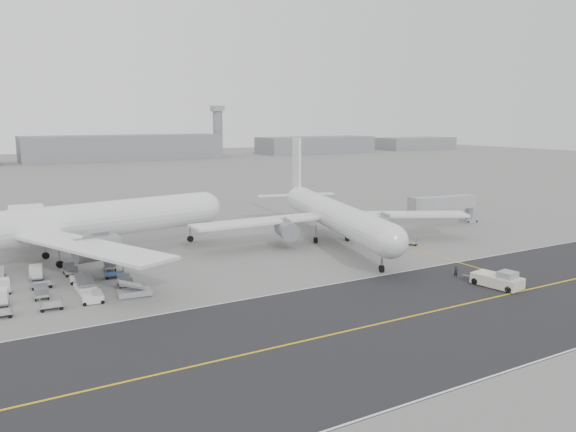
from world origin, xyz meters
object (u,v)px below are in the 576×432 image
control_tower (218,130)px  ground_crew_a (456,272)px  airliner_a (53,225)px  pushback_tug (498,280)px  jet_bridge (443,204)px  airliner_b (332,214)px

control_tower → ground_crew_a: size_ratio=18.31×
airliner_a → pushback_tug: 69.72m
ground_crew_a → control_tower: bearing=93.2°
control_tower → pushback_tug: size_ratio=3.46×
control_tower → jet_bridge: control_tower is taller
control_tower → airliner_a: (-128.00, -234.36, -9.92)m
control_tower → airliner_b: control_tower is taller
airliner_b → ground_crew_a: (2.49, -29.19, -4.67)m
control_tower → airliner_a: size_ratio=0.49×
airliner_a → ground_crew_a: size_ratio=37.15×
pushback_tug → control_tower: bearing=65.5°
airliner_b → ground_crew_a: airliner_b is taller
jet_bridge → ground_crew_a: 43.93m
airliner_b → pushback_tug: airliner_b is taller
pushback_tug → jet_bridge: jet_bridge is taller
jet_bridge → airliner_b: bearing=-167.8°
airliner_a → ground_crew_a: (50.92, -39.17, -5.48)m
pushback_tug → ground_crew_a: size_ratio=5.29×
control_tower → ground_crew_a: 284.60m
control_tower → airliner_b: bearing=-108.0°
jet_bridge → pushback_tug: bearing=-119.2°
pushback_tug → jet_bridge: 48.01m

